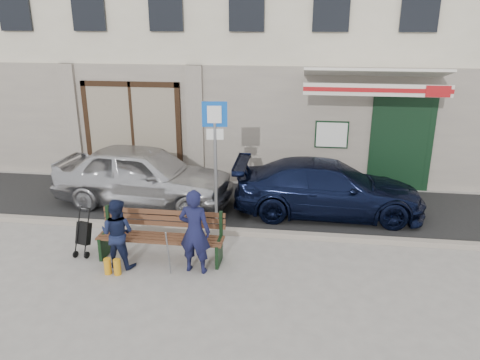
% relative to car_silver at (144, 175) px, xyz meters
% --- Properties ---
extents(ground, '(80.00, 80.00, 0.00)m').
position_rel_car_silver_xyz_m(ground, '(2.27, -2.93, -0.75)').
color(ground, '#9E9991').
rests_on(ground, ground).
extents(asphalt_lane, '(60.00, 3.20, 0.01)m').
position_rel_car_silver_xyz_m(asphalt_lane, '(2.27, 0.17, -0.74)').
color(asphalt_lane, '#282828').
rests_on(asphalt_lane, ground).
extents(curb, '(60.00, 0.18, 0.12)m').
position_rel_car_silver_xyz_m(curb, '(2.27, -1.43, -0.69)').
color(curb, '#9E9384').
rests_on(curb, ground).
extents(car_silver, '(4.53, 2.17, 1.49)m').
position_rel_car_silver_xyz_m(car_silver, '(0.00, 0.00, 0.00)').
color(car_silver, silver).
rests_on(car_silver, ground).
extents(car_navy, '(4.40, 1.84, 1.27)m').
position_rel_car_silver_xyz_m(car_navy, '(4.45, -0.00, -0.11)').
color(car_navy, black).
rests_on(car_navy, ground).
extents(parking_sign, '(0.52, 0.10, 2.79)m').
position_rel_car_silver_xyz_m(parking_sign, '(2.02, -1.17, 1.14)').
color(parking_sign, gray).
rests_on(parking_sign, ground).
extents(bench, '(2.40, 1.17, 0.98)m').
position_rel_car_silver_xyz_m(bench, '(1.18, -2.68, -0.29)').
color(bench, brown).
rests_on(bench, ground).
extents(man, '(0.61, 0.44, 1.58)m').
position_rel_car_silver_xyz_m(man, '(1.98, -3.03, 0.04)').
color(man, '#15173A').
rests_on(man, ground).
extents(woman, '(0.70, 0.58, 1.32)m').
position_rel_car_silver_xyz_m(woman, '(0.53, -3.03, -0.09)').
color(woman, '#141B39').
rests_on(woman, ground).
extents(stroller, '(0.33, 0.42, 0.93)m').
position_rel_car_silver_xyz_m(stroller, '(-0.32, -2.68, -0.33)').
color(stroller, black).
rests_on(stroller, ground).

